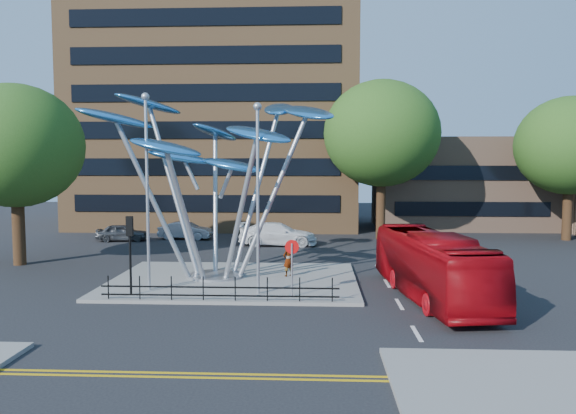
# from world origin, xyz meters

# --- Properties ---
(ground) EXTENTS (120.00, 120.00, 0.00)m
(ground) POSITION_xyz_m (0.00, 0.00, 0.00)
(ground) COLOR black
(ground) RESTS_ON ground
(traffic_island) EXTENTS (12.00, 9.00, 0.15)m
(traffic_island) POSITION_xyz_m (-1.00, 6.00, 0.07)
(traffic_island) COLOR slate
(traffic_island) RESTS_ON ground
(double_yellow_near) EXTENTS (40.00, 0.12, 0.01)m
(double_yellow_near) POSITION_xyz_m (0.00, -6.00, 0.01)
(double_yellow_near) COLOR gold
(double_yellow_near) RESTS_ON ground
(double_yellow_far) EXTENTS (40.00, 0.12, 0.01)m
(double_yellow_far) POSITION_xyz_m (0.00, -6.30, 0.01)
(double_yellow_far) COLOR gold
(double_yellow_far) RESTS_ON ground
(brick_tower) EXTENTS (25.00, 15.00, 30.00)m
(brick_tower) POSITION_xyz_m (-6.00, 32.00, 15.00)
(brick_tower) COLOR olive
(brick_tower) RESTS_ON ground
(low_building_near) EXTENTS (15.00, 8.00, 8.00)m
(low_building_near) POSITION_xyz_m (16.00, 30.00, 4.00)
(low_building_near) COLOR #9F775E
(low_building_near) RESTS_ON ground
(tree_right) EXTENTS (8.80, 8.80, 12.11)m
(tree_right) POSITION_xyz_m (8.00, 22.00, 8.04)
(tree_right) COLOR black
(tree_right) RESTS_ON ground
(tree_left) EXTENTS (7.60, 7.60, 10.32)m
(tree_left) POSITION_xyz_m (-14.00, 10.00, 6.79)
(tree_left) COLOR black
(tree_left) RESTS_ON ground
(tree_far) EXTENTS (8.00, 8.00, 10.81)m
(tree_far) POSITION_xyz_m (22.00, 22.00, 7.11)
(tree_far) COLOR black
(tree_far) RESTS_ON ground
(leaf_sculpture) EXTENTS (12.72, 9.54, 9.51)m
(leaf_sculpture) POSITION_xyz_m (-2.07, 6.68, 6.87)
(leaf_sculpture) COLOR #9EA0A5
(leaf_sculpture) RESTS_ON traffic_island
(street_lamp_left) EXTENTS (0.36, 0.36, 8.80)m
(street_lamp_left) POSITION_xyz_m (-4.50, 3.50, 5.36)
(street_lamp_left) COLOR #9EA0A5
(street_lamp_left) RESTS_ON traffic_island
(street_lamp_right) EXTENTS (0.36, 0.36, 8.30)m
(street_lamp_right) POSITION_xyz_m (0.50, 3.00, 5.09)
(street_lamp_right) COLOR #9EA0A5
(street_lamp_right) RESTS_ON traffic_island
(traffic_light_island) EXTENTS (0.28, 0.18, 3.42)m
(traffic_light_island) POSITION_xyz_m (-5.00, 2.50, 2.61)
(traffic_light_island) COLOR black
(traffic_light_island) RESTS_ON traffic_island
(no_entry_sign_island) EXTENTS (0.60, 0.10, 2.45)m
(no_entry_sign_island) POSITION_xyz_m (2.00, 2.52, 1.82)
(no_entry_sign_island) COLOR #9EA0A5
(no_entry_sign_island) RESTS_ON traffic_island
(pedestrian_railing_front) EXTENTS (10.00, 0.06, 1.00)m
(pedestrian_railing_front) POSITION_xyz_m (-1.00, 1.70, 0.55)
(pedestrian_railing_front) COLOR black
(pedestrian_railing_front) RESTS_ON traffic_island
(red_bus) EXTENTS (3.76, 10.54, 2.87)m
(red_bus) POSITION_xyz_m (8.04, 3.08, 1.44)
(red_bus) COLOR #94060D
(red_bus) RESTS_ON ground
(pedestrian) EXTENTS (0.72, 0.68, 1.66)m
(pedestrian) POSITION_xyz_m (1.64, 6.80, 0.98)
(pedestrian) COLOR gray
(pedestrian) RESTS_ON traffic_island
(parked_car_left) EXTENTS (3.93, 2.02, 1.28)m
(parked_car_left) POSITION_xyz_m (-11.42, 19.80, 0.64)
(parked_car_left) COLOR #43464B
(parked_car_left) RESTS_ON ground
(parked_car_mid) EXTENTS (4.16, 1.76, 1.34)m
(parked_car_mid) POSITION_xyz_m (-6.92, 21.03, 0.67)
(parked_car_mid) COLOR #94959A
(parked_car_mid) RESTS_ON ground
(parked_car_right) EXTENTS (5.55, 2.26, 1.61)m
(parked_car_right) POSITION_xyz_m (0.34, 18.23, 0.81)
(parked_car_right) COLOR white
(parked_car_right) RESTS_ON ground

